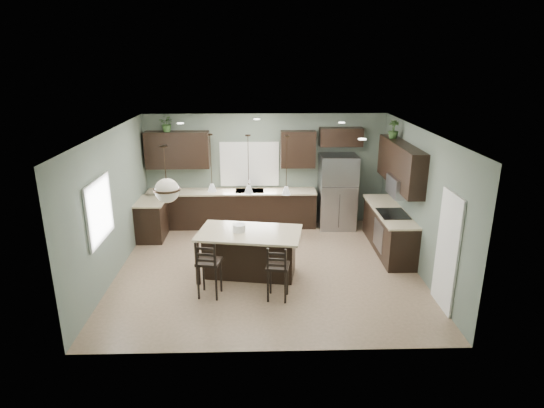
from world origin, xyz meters
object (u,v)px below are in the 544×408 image
Objects in this scene: kitchen_island at (250,254)px; plant_back_left at (167,124)px; bar_stool_right at (278,272)px; serving_dish at (239,228)px; bar_stool_left at (209,268)px; refrigerator at (337,192)px.

plant_back_left is (-1.99, 2.86, 2.13)m from kitchen_island.
bar_stool_right is at bearing -51.15° from kitchen_island.
serving_dish is 0.22× the size of bar_stool_left.
serving_dish reaches higher than kitchen_island.
serving_dish is 1.27m from bar_stool_right.
bar_stool_left is (-0.71, -0.76, 0.09)m from kitchen_island.
refrigerator reaches higher than bar_stool_right.
kitchen_island is at bearing -55.14° from plant_back_left.
plant_back_left is (-2.50, 3.77, 2.07)m from bar_stool_right.
serving_dish is at bearing -131.87° from refrigerator.
bar_stool_right reaches higher than kitchen_island.
bar_stool_right is (-1.62, -3.53, -0.40)m from refrigerator.
plant_back_left is at bearing 134.31° from kitchen_island.
bar_stool_left is at bearing -122.54° from serving_dish.
refrigerator is 7.71× the size of serving_dish.
bar_stool_right is 4.98m from plant_back_left.
serving_dish is 3.72m from plant_back_left.
refrigerator is 4.46m from plant_back_left.
refrigerator is at bearing 75.03° from bar_stool_right.
plant_back_left reaches higher than serving_dish.
refrigerator is at bearing -3.28° from plant_back_left.
kitchen_island is at bearing 57.30° from bar_stool_left.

